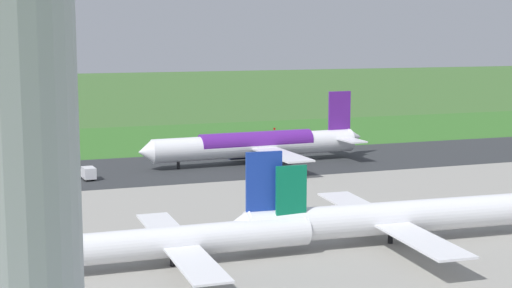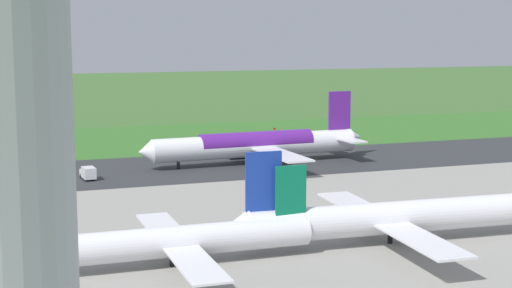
{
  "view_description": "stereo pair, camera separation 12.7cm",
  "coord_description": "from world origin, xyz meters",
  "px_view_note": "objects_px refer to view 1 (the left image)",
  "views": [
    {
      "loc": [
        56.8,
        161.53,
        29.54
      ],
      "look_at": [
        -0.41,
        0.0,
        4.5
      ],
      "focal_mm": 53.97,
      "sensor_mm": 36.0,
      "label": 1
    },
    {
      "loc": [
        56.68,
        161.57,
        29.54
      ],
      "look_at": [
        -0.41,
        0.0,
        4.5
      ],
      "focal_mm": 53.97,
      "sensor_mm": 36.0,
      "label": 2
    }
  ],
  "objects_px": {
    "airliner_parked_far": "(174,241)",
    "service_truck_baggage": "(88,173)",
    "airliner_main": "(258,145)",
    "airliner_parked_mid": "(389,217)",
    "traffic_cone_orange": "(266,138)",
    "no_stopping_sign": "(274,132)"
  },
  "relations": [
    {
      "from": "airliner_parked_mid",
      "to": "airliner_parked_far",
      "type": "distance_m",
      "value": 30.93
    },
    {
      "from": "airliner_parked_mid",
      "to": "no_stopping_sign",
      "type": "relative_size",
      "value": 17.22
    },
    {
      "from": "airliner_main",
      "to": "airliner_parked_far",
      "type": "bearing_deg",
      "value": 62.55
    },
    {
      "from": "airliner_parked_mid",
      "to": "service_truck_baggage",
      "type": "xyz_separation_m",
      "value": [
        33.74,
        -62.07,
        -2.41
      ]
    },
    {
      "from": "airliner_parked_mid",
      "to": "traffic_cone_orange",
      "type": "height_order",
      "value": "airliner_parked_mid"
    },
    {
      "from": "airliner_main",
      "to": "airliner_parked_far",
      "type": "distance_m",
      "value": 77.77
    },
    {
      "from": "service_truck_baggage",
      "to": "no_stopping_sign",
      "type": "distance_m",
      "value": 73.8
    },
    {
      "from": "airliner_parked_mid",
      "to": "traffic_cone_orange",
      "type": "bearing_deg",
      "value": -101.06
    },
    {
      "from": "airliner_parked_mid",
      "to": "traffic_cone_orange",
      "type": "xyz_separation_m",
      "value": [
        -20.7,
        -105.86,
        -3.54
      ]
    },
    {
      "from": "airliner_main",
      "to": "traffic_cone_orange",
      "type": "relative_size",
      "value": 98.37
    },
    {
      "from": "airliner_parked_far",
      "to": "service_truck_baggage",
      "type": "relative_size",
      "value": 6.91
    },
    {
      "from": "airliner_parked_mid",
      "to": "no_stopping_sign",
      "type": "height_order",
      "value": "airliner_parked_mid"
    },
    {
      "from": "service_truck_baggage",
      "to": "airliner_main",
      "type": "bearing_deg",
      "value": -170.14
    },
    {
      "from": "airliner_main",
      "to": "traffic_cone_orange",
      "type": "distance_m",
      "value": 40.48
    },
    {
      "from": "airliner_parked_far",
      "to": "service_truck_baggage",
      "type": "bearing_deg",
      "value": -87.41
    },
    {
      "from": "no_stopping_sign",
      "to": "traffic_cone_orange",
      "type": "relative_size",
      "value": 5.05
    },
    {
      "from": "traffic_cone_orange",
      "to": "airliner_main",
      "type": "bearing_deg",
      "value": 66.95
    },
    {
      "from": "airliner_parked_far",
      "to": "traffic_cone_orange",
      "type": "relative_size",
      "value": 75.16
    },
    {
      "from": "airliner_main",
      "to": "airliner_parked_mid",
      "type": "height_order",
      "value": "airliner_main"
    },
    {
      "from": "airliner_parked_mid",
      "to": "airliner_parked_far",
      "type": "height_order",
      "value": "airliner_parked_mid"
    },
    {
      "from": "no_stopping_sign",
      "to": "service_truck_baggage",
      "type": "bearing_deg",
      "value": 38.55
    },
    {
      "from": "service_truck_baggage",
      "to": "traffic_cone_orange",
      "type": "distance_m",
      "value": 69.86
    }
  ]
}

